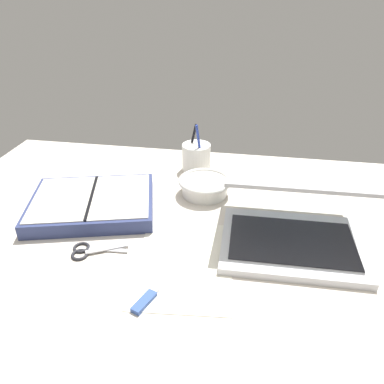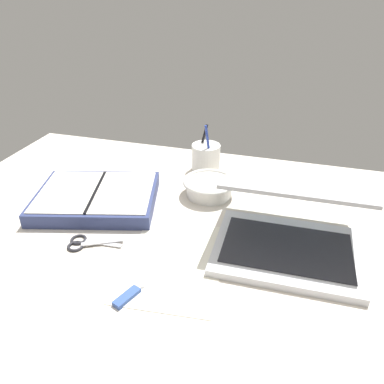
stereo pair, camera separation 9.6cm
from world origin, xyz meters
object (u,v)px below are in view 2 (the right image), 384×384
pen_cup (206,158)px  scissors (83,243)px  laptop (289,227)px  bowl (209,186)px  planner (97,197)px

pen_cup → scissors: (-18.11, -45.74, -4.14)cm
laptop → pen_cup: (-28.04, 33.17, -0.88)cm
bowl → laptop: bearing=-37.9°
bowl → scissors: bearing=-126.8°
scissors → pen_cup: bearing=53.3°
planner → laptop: bearing=-19.9°
bowl → pen_cup: pen_cup is taller
laptop → scissors: bearing=-165.7°
bowl → planner: (-28.57, -13.43, -0.71)cm
laptop → pen_cup: 43.45cm
bowl → scissors: size_ratio=1.17×
pen_cup → scissors: bearing=-111.6°
laptop → pen_cup: laptop is taller
planner → bowl: bearing=10.4°
bowl → scissors: bowl is taller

